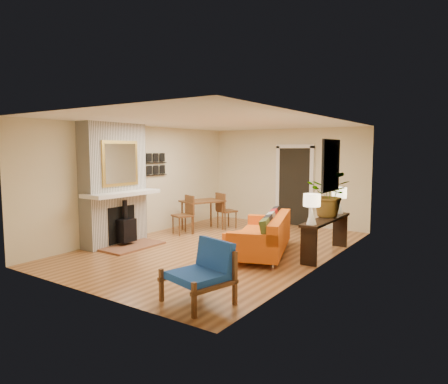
% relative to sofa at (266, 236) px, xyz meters
% --- Properties ---
extents(room_shell, '(6.50, 6.50, 6.50)m').
position_rel_sofa_xyz_m(room_shell, '(-0.46, 2.56, 0.87)').
color(room_shell, '#B37844').
rests_on(room_shell, ground).
extents(fireplace, '(1.09, 1.68, 2.60)m').
position_rel_sofa_xyz_m(fireplace, '(-3.07, -1.08, 0.87)').
color(fireplace, white).
rests_on(fireplace, ground).
extents(sofa, '(1.56, 2.30, 0.84)m').
position_rel_sofa_xyz_m(sofa, '(0.00, 0.00, 0.00)').
color(sofa, silver).
rests_on(sofa, ground).
extents(ottoman, '(0.87, 0.87, 0.36)m').
position_rel_sofa_xyz_m(ottoman, '(-0.41, -0.02, -0.16)').
color(ottoman, silver).
rests_on(ottoman, ground).
extents(blue_chair, '(0.95, 0.93, 0.82)m').
position_rel_sofa_xyz_m(blue_chair, '(0.47, -2.62, 0.07)').
color(blue_chair, brown).
rests_on(blue_chair, ground).
extents(dining_table, '(1.17, 1.76, 0.93)m').
position_rel_sofa_xyz_m(dining_table, '(-2.39, 1.17, 0.24)').
color(dining_table, brown).
rests_on(dining_table, ground).
extents(console_table, '(0.34, 1.85, 0.72)m').
position_rel_sofa_xyz_m(console_table, '(1.00, 0.57, 0.21)').
color(console_table, black).
rests_on(console_table, ground).
extents(lamp_near, '(0.30, 0.30, 0.54)m').
position_rel_sofa_xyz_m(lamp_near, '(1.00, -0.18, 0.70)').
color(lamp_near, white).
rests_on(lamp_near, console_table).
extents(lamp_far, '(0.30, 0.30, 0.54)m').
position_rel_sofa_xyz_m(lamp_far, '(1.00, 1.31, 0.70)').
color(lamp_far, white).
rests_on(lamp_far, console_table).
extents(houseplant, '(0.84, 0.74, 0.90)m').
position_rel_sofa_xyz_m(houseplant, '(0.99, 0.77, 0.81)').
color(houseplant, '#1E5919').
rests_on(houseplant, console_table).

